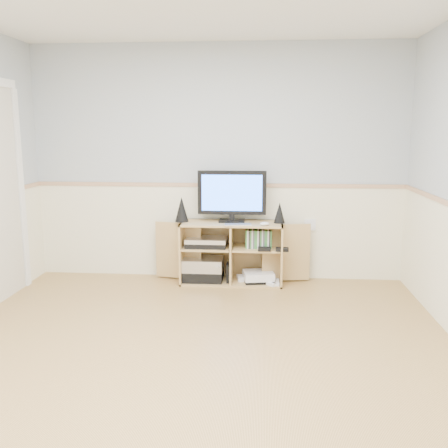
{
  "coord_description": "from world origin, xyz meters",
  "views": [
    {
      "loc": [
        0.49,
        -3.1,
        1.61
      ],
      "look_at": [
        0.15,
        1.2,
        0.79
      ],
      "focal_mm": 40.0,
      "sensor_mm": 36.0,
      "label": 1
    }
  ],
  "objects_px": {
    "media_cabinet": "(232,251)",
    "monitor": "(232,194)",
    "keyboard": "(238,225)",
    "game_consoles": "(257,277)"
  },
  "relations": [
    {
      "from": "media_cabinet",
      "to": "monitor",
      "type": "distance_m",
      "value": 0.61
    },
    {
      "from": "media_cabinet",
      "to": "keyboard",
      "type": "height_order",
      "value": "keyboard"
    },
    {
      "from": "game_consoles",
      "to": "media_cabinet",
      "type": "bearing_deg",
      "value": 167.19
    },
    {
      "from": "media_cabinet",
      "to": "monitor",
      "type": "bearing_deg",
      "value": -90.0
    },
    {
      "from": "media_cabinet",
      "to": "monitor",
      "type": "xyz_separation_m",
      "value": [
        0.0,
        -0.0,
        0.61
      ]
    },
    {
      "from": "media_cabinet",
      "to": "keyboard",
      "type": "relative_size",
      "value": 6.08
    },
    {
      "from": "monitor",
      "to": "keyboard",
      "type": "bearing_deg",
      "value": -68.37
    },
    {
      "from": "monitor",
      "to": "keyboard",
      "type": "relative_size",
      "value": 2.62
    },
    {
      "from": "monitor",
      "to": "keyboard",
      "type": "height_order",
      "value": "monitor"
    },
    {
      "from": "keyboard",
      "to": "media_cabinet",
      "type": "bearing_deg",
      "value": 101.57
    }
  ]
}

